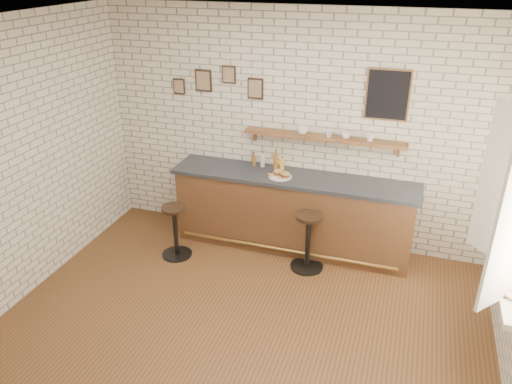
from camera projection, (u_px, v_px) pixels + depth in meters
The scene contains 20 objects.
ground at pixel (241, 325), 5.21m from camera, with size 5.00×5.00×0.00m, color brown.
bar_counter at pixel (292, 212), 6.42m from camera, with size 3.10×0.65×1.01m.
sandwich_plate at pixel (280, 177), 6.18m from camera, with size 0.28×0.28×0.01m, color white.
ciabatta_sandwich at pixel (281, 173), 6.16m from camera, with size 0.24×0.16×0.08m.
potato_chips at pixel (279, 176), 6.18m from camera, with size 0.27×0.20×0.00m.
bitters_bottle_brown at pixel (254, 160), 6.49m from camera, with size 0.06×0.06×0.19m.
bitters_bottle_white at pixel (263, 161), 6.45m from camera, with size 0.05×0.05×0.21m.
bitters_bottle_amber at pixel (276, 161), 6.39m from camera, with size 0.06×0.06×0.25m.
condiment_bottle_yellow at pixel (282, 164), 6.38m from camera, with size 0.05×0.05×0.17m.
bar_stool_left at pixel (175, 230), 6.28m from camera, with size 0.40×0.40×0.70m.
bar_stool_right at pixel (308, 240), 6.02m from camera, with size 0.42×0.42×0.73m.
wall_shelf at pixel (323, 138), 6.09m from camera, with size 2.00×0.18×0.18m.
shelf_cup_a at pixel (303, 130), 6.13m from camera, with size 0.14×0.14×0.11m, color white.
shelf_cup_b at pixel (329, 133), 6.04m from camera, with size 0.10×0.10×0.09m, color white.
shelf_cup_c at pixel (346, 135), 5.98m from camera, with size 0.11×0.11×0.09m, color white.
shelf_cup_d at pixel (370, 138), 5.90m from camera, with size 0.09×0.09×0.09m, color white.
back_wall_decor at pixel (313, 89), 5.96m from camera, with size 2.96×0.02×0.56m.
window_sill at pixel (507, 281), 4.40m from camera, with size 0.20×1.35×0.06m.
book_lower at pixel (509, 292), 4.19m from camera, with size 0.15×0.20×0.02m, color tan.
book_upper at pixel (509, 290), 4.19m from camera, with size 0.16×0.22×0.02m, color tan.
Camera 1 is at (1.43, -3.85, 3.51)m, focal length 35.00 mm.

